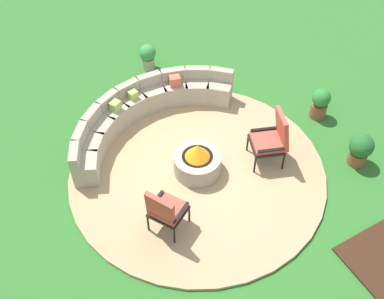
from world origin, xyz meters
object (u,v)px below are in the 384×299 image
object	(u,v)px
lounge_chair_front_left	(165,210)
lounge_chair_front_right	(273,138)
potted_plant_0	(148,56)
potted_plant_2	(320,102)
potted_plant_1	(361,149)
curved_stone_bench	(143,112)
fire_pit	(197,161)

from	to	relation	value
lounge_chair_front_left	lounge_chair_front_right	size ratio (longest dim) A/B	0.95
lounge_chair_front_left	potted_plant_0	distance (m)	4.57
potted_plant_0	potted_plant_2	bearing A→B (deg)	-53.83
lounge_chair_front_right	potted_plant_0	size ratio (longest dim) A/B	1.81
potted_plant_0	potted_plant_1	bearing A→B (deg)	-65.00
lounge_chair_front_right	potted_plant_1	world-z (taller)	lounge_chair_front_right
curved_stone_bench	potted_plant_0	size ratio (longest dim) A/B	6.21
fire_pit	lounge_chair_front_right	size ratio (longest dim) A/B	0.78
fire_pit	lounge_chair_front_right	xyz separation A→B (m)	(1.35, -0.42, 0.31)
curved_stone_bench	potted_plant_0	xyz separation A→B (m)	(0.93, 1.70, -0.02)
potted_plant_0	potted_plant_1	size ratio (longest dim) A/B	0.90
fire_pit	potted_plant_1	bearing A→B (deg)	-24.77
fire_pit	potted_plant_1	xyz separation A→B (m)	(2.78, -1.28, 0.07)
fire_pit	lounge_chair_front_right	bearing A→B (deg)	-17.24
curved_stone_bench	potted_plant_1	bearing A→B (deg)	-43.55
curved_stone_bench	lounge_chair_front_left	size ratio (longest dim) A/B	3.61
curved_stone_bench	potted_plant_2	size ratio (longest dim) A/B	5.61
lounge_chair_front_right	potted_plant_0	bearing A→B (deg)	31.49
curved_stone_bench	potted_plant_1	distance (m)	4.28
lounge_chair_front_left	lounge_chair_front_right	distance (m)	2.49
potted_plant_0	potted_plant_2	size ratio (longest dim) A/B	0.90
curved_stone_bench	lounge_chair_front_right	size ratio (longest dim) A/B	3.44
potted_plant_1	potted_plant_2	distance (m)	1.41
fire_pit	lounge_chair_front_left	bearing A→B (deg)	-141.73
lounge_chair_front_right	potted_plant_1	xyz separation A→B (m)	(1.43, -0.87, -0.24)
lounge_chair_front_right	potted_plant_2	bearing A→B (deg)	-51.54
curved_stone_bench	potted_plant_2	world-z (taller)	curved_stone_bench
fire_pit	lounge_chair_front_left	size ratio (longest dim) A/B	0.82
potted_plant_0	lounge_chair_front_right	bearing A→B (deg)	-79.04
lounge_chair_front_right	fire_pit	bearing A→B (deg)	93.29
lounge_chair_front_left	potted_plant_1	xyz separation A→B (m)	(3.89, -0.42, -0.23)
lounge_chair_front_right	potted_plant_2	xyz separation A→B (m)	(1.64, 0.53, -0.25)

